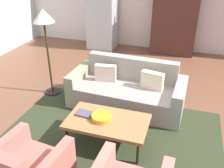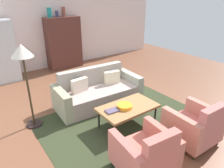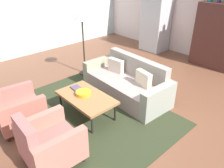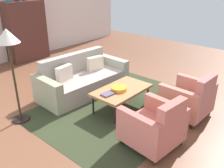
% 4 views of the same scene
% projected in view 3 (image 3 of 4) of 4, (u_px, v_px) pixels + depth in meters
% --- Properties ---
extents(ground_plane, '(10.74, 10.74, 0.00)m').
position_uv_depth(ground_plane, '(125.00, 107.00, 4.76)').
color(ground_plane, brown).
extents(wall_back, '(8.95, 0.12, 2.80)m').
position_uv_depth(wall_back, '(220.00, 16.00, 6.38)').
color(wall_back, beige).
rests_on(wall_back, ground).
extents(wall_left, '(0.12, 7.69, 2.80)m').
position_uv_depth(wall_left, '(25.00, 11.00, 6.99)').
color(wall_left, silver).
rests_on(wall_left, ground).
extents(area_rug, '(3.40, 2.60, 0.01)m').
position_uv_depth(area_rug, '(89.00, 113.00, 4.57)').
color(area_rug, '#2E341F').
rests_on(area_rug, ground).
extents(couch, '(2.14, 1.00, 0.86)m').
position_uv_depth(couch, '(128.00, 83.00, 5.10)').
color(couch, gray).
rests_on(couch, ground).
extents(coffee_table, '(1.20, 0.70, 0.43)m').
position_uv_depth(coffee_table, '(86.00, 98.00, 4.35)').
color(coffee_table, black).
rests_on(coffee_table, ground).
extents(armchair_left, '(0.87, 0.87, 0.88)m').
position_uv_depth(armchair_left, '(15.00, 110.00, 4.07)').
color(armchair_left, black).
rests_on(armchair_left, ground).
extents(armchair_right, '(0.83, 0.83, 0.88)m').
position_uv_depth(armchair_right, '(47.00, 145.00, 3.29)').
color(armchair_right, black).
rests_on(armchair_right, ground).
extents(fruit_bowl, '(0.30, 0.30, 0.07)m').
position_uv_depth(fruit_bowl, '(83.00, 93.00, 4.37)').
color(fruit_bowl, orange).
rests_on(fruit_bowl, coffee_table).
extents(book_stack, '(0.26, 0.19, 0.03)m').
position_uv_depth(book_stack, '(77.00, 88.00, 4.59)').
color(book_stack, '#534760').
rests_on(book_stack, coffee_table).
extents(cabinet, '(1.20, 0.51, 1.80)m').
position_uv_depth(cabinet, '(217.00, 36.00, 6.30)').
color(cabinet, '#4B2620').
rests_on(cabinet, ground).
extents(refrigerator, '(0.80, 0.73, 1.85)m').
position_uv_depth(refrigerator, '(156.00, 23.00, 7.56)').
color(refrigerator, '#B7BABF').
rests_on(refrigerator, ground).
extents(floor_lamp, '(0.40, 0.40, 1.72)m').
position_uv_depth(floor_lamp, '(82.00, 21.00, 5.56)').
color(floor_lamp, black).
rests_on(floor_lamp, ground).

